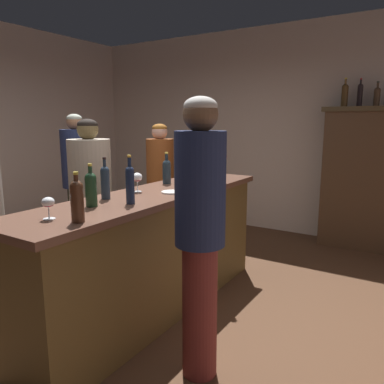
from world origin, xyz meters
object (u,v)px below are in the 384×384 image
(wine_glass_rear, at_px, (222,171))
(bar_counter, at_px, (154,253))
(display_bottle_midleft, at_px, (360,94))
(wine_bottle_merlot, at_px, (130,183))
(patron_in_grey, at_px, (78,180))
(wine_glass_mid, at_px, (137,178))
(wine_bottle_malbec, at_px, (105,181))
(display_bottle_center, at_px, (377,96))
(patron_redhead, at_px, (160,181))
(wine_bottle_rose, at_px, (167,170))
(wine_bottle_pinot, at_px, (91,188))
(cheese_plate, at_px, (172,192))
(wine_bottle_syrah, at_px, (77,199))
(display_bottle_left, at_px, (345,94))
(flower_arrangement, at_px, (218,167))
(patron_in_navy, at_px, (91,198))
(wine_glass_front, at_px, (48,203))
(wine_glass_spare, at_px, (199,173))
(wine_bottle_chardonnay, at_px, (208,167))
(bartender, at_px, (200,226))
(display_cabinet, at_px, (362,176))

(wine_glass_rear, bearing_deg, bar_counter, -99.49)
(display_bottle_midleft, bearing_deg, wine_bottle_merlot, -107.22)
(patron_in_grey, bearing_deg, wine_glass_mid, -10.41)
(wine_bottle_malbec, xyz_separation_m, patron_in_grey, (-1.42, 0.97, -0.24))
(wine_glass_rear, xyz_separation_m, display_bottle_center, (1.13, 1.80, 0.79))
(wine_bottle_merlot, distance_m, patron_redhead, 2.06)
(wine_bottle_rose, bearing_deg, patron_in_grey, 173.73)
(wine_bottle_pinot, distance_m, cheese_plate, 0.73)
(wine_bottle_syrah, xyz_separation_m, cheese_plate, (-0.06, 1.03, -0.13))
(display_bottle_left, distance_m, patron_redhead, 2.54)
(flower_arrangement, xyz_separation_m, patron_in_grey, (-1.75, -0.19, -0.25))
(wine_glass_mid, bearing_deg, wine_bottle_malbec, -92.43)
(bar_counter, distance_m, patron_in_navy, 0.91)
(wine_glass_front, xyz_separation_m, cheese_plate, (0.14, 1.07, -0.09))
(wine_bottle_merlot, distance_m, wine_glass_mid, 0.46)
(wine_bottle_rose, distance_m, wine_glass_spare, 0.31)
(wine_bottle_syrah, bearing_deg, wine_glass_spare, 92.92)
(wine_bottle_chardonnay, height_order, wine_bottle_pinot, wine_bottle_pinot)
(wine_bottle_chardonnay, xyz_separation_m, wine_bottle_pinot, (-0.07, -1.47, 0.01))
(wine_bottle_rose, height_order, wine_bottle_syrah, wine_bottle_rose)
(wine_bottle_syrah, bearing_deg, bartender, 39.04)
(wine_bottle_merlot, bearing_deg, patron_in_navy, 151.83)
(wine_bottle_pinot, distance_m, bartender, 0.82)
(wine_glass_rear, bearing_deg, display_bottle_center, 57.80)
(display_bottle_midleft, height_order, patron_redhead, display_bottle_midleft)
(wine_bottle_rose, xyz_separation_m, wine_bottle_malbec, (0.02, -0.81, 0.01))
(wine_bottle_chardonnay, bearing_deg, wine_glass_rear, 27.62)
(display_bottle_center, xyz_separation_m, patron_in_grey, (-2.85, -2.13, -0.98))
(wine_bottle_pinot, xyz_separation_m, wine_glass_spare, (0.16, 1.16, -0.02))
(patron_redhead, bearing_deg, cheese_plate, 2.92)
(wine_glass_front, height_order, wine_glass_rear, wine_glass_front)
(wine_bottle_rose, bearing_deg, bar_counter, -68.65)
(bartender, bearing_deg, wine_bottle_merlot, -11.64)
(wine_bottle_merlot, relative_size, bartender, 0.20)
(wine_glass_rear, bearing_deg, patron_in_grey, -169.04)
(wine_bottle_merlot, bearing_deg, wine_bottle_pinot, -128.99)
(cheese_plate, xyz_separation_m, patron_in_navy, (-0.96, 0.02, -0.16))
(cheese_plate, height_order, display_bottle_center, display_bottle_center)
(wine_glass_rear, bearing_deg, wine_bottle_rose, -123.56)
(wine_bottle_merlot, bearing_deg, patron_redhead, 121.04)
(display_cabinet, xyz_separation_m, wine_bottle_syrah, (-1.00, -3.66, 0.24))
(wine_glass_rear, bearing_deg, bartender, -67.13)
(patron_in_grey, bearing_deg, wine_glass_front, -32.41)
(patron_redhead, bearing_deg, wine_bottle_chardonnay, 25.98)
(bartender, bearing_deg, wine_glass_mid, -31.61)
(wine_bottle_malbec, bearing_deg, wine_glass_spare, 73.79)
(wine_bottle_merlot, height_order, wine_bottle_rose, wine_bottle_merlot)
(wine_bottle_merlot, height_order, wine_glass_front, wine_bottle_merlot)
(display_cabinet, bearing_deg, display_bottle_left, 180.00)
(bar_counter, relative_size, wine_bottle_rose, 8.99)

